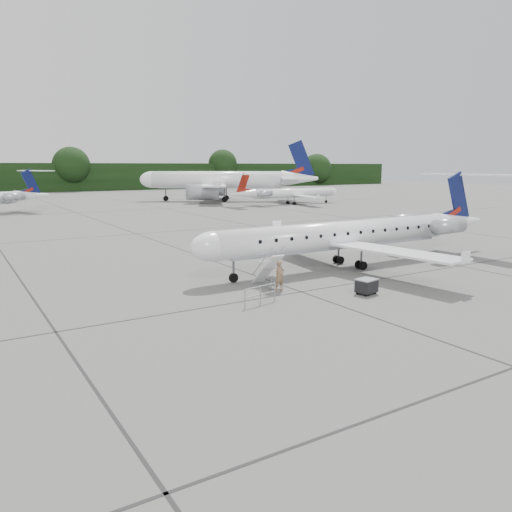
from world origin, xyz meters
TOP-DOWN VIEW (x-y plane):
  - ground at (0.00, 0.00)m, footprint 320.00×320.00m
  - treeline at (0.00, 130.00)m, footprint 260.00×4.00m
  - main_regional_jet at (1.16, 6.36)m, footprint 26.11×18.80m
  - airstair at (-6.42, 4.26)m, footprint 0.85×2.23m
  - passenger at (-6.42, 2.99)m, footprint 0.71×0.51m
  - safety_railing at (-8.92, 1.14)m, footprint 2.17×0.52m
  - baggage_cart at (-2.58, -0.22)m, footprint 1.24×1.07m
  - bg_narrowbody at (25.36, 72.11)m, footprint 41.94×39.07m
  - bg_regional_right at (33.97, 56.73)m, footprint 22.99×16.75m

SIDE VIEW (x-z plane):
  - ground at x=0.00m, z-range 0.00..0.00m
  - baggage_cart at x=-2.58m, z-range 0.00..0.95m
  - safety_railing at x=-8.92m, z-range 0.00..1.00m
  - passenger at x=-6.42m, z-range 0.00..1.82m
  - airstair at x=-6.42m, z-range 0.00..2.10m
  - bg_regional_right at x=33.97m, z-range 0.00..5.95m
  - main_regional_jet at x=1.16m, z-range 0.00..6.69m
  - treeline at x=0.00m, z-range 0.00..8.00m
  - bg_narrowbody at x=25.36m, z-range 0.00..12.23m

